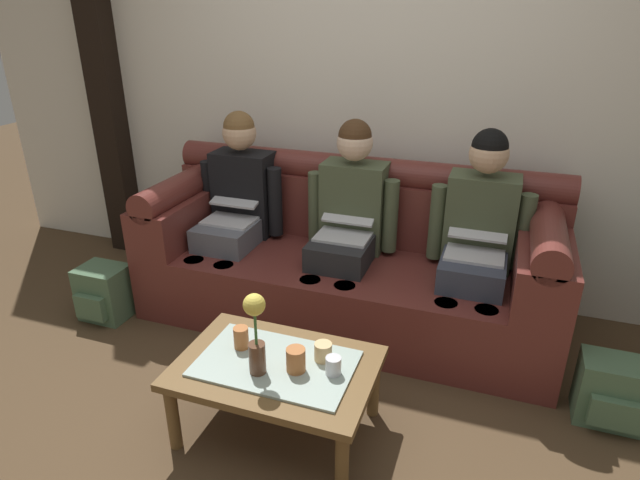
{
  "coord_description": "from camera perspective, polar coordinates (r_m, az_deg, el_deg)",
  "views": [
    {
      "loc": [
        0.83,
        -1.65,
        1.81
      ],
      "look_at": [
        -0.09,
        0.92,
        0.6
      ],
      "focal_mm": 29.89,
      "sensor_mm": 36.0,
      "label": 1
    }
  ],
  "objects": [
    {
      "name": "cup_far_left",
      "position": [
        2.31,
        1.44,
        -13.29
      ],
      "size": [
        0.07,
        0.07,
        0.08
      ],
      "primitive_type": "cylinder",
      "color": "silver",
      "rests_on": "coffee_table"
    },
    {
      "name": "cup_near_right",
      "position": [
        2.39,
        0.34,
        -11.87
      ],
      "size": [
        0.08,
        0.08,
        0.08
      ],
      "primitive_type": "cylinder",
      "color": "#DBB77A",
      "rests_on": "coffee_table"
    },
    {
      "name": "person_right",
      "position": [
        3.05,
        16.55,
        0.6
      ],
      "size": [
        0.56,
        0.67,
        1.22
      ],
      "color": "#383D4C",
      "rests_on": "ground_plane"
    },
    {
      "name": "cup_near_left",
      "position": [
        2.48,
        -8.44,
        -10.3
      ],
      "size": [
        0.07,
        0.07,
        0.1
      ],
      "primitive_type": "cylinder",
      "color": "#B26633",
      "rests_on": "coffee_table"
    },
    {
      "name": "coffee_table",
      "position": [
        2.43,
        -4.72,
        -13.97
      ],
      "size": [
        0.87,
        0.6,
        0.38
      ],
      "color": "brown",
      "rests_on": "ground_plane"
    },
    {
      "name": "flower_vase",
      "position": [
        2.24,
        -6.89,
        -9.67
      ],
      "size": [
        0.09,
        0.09,
        0.38
      ],
      "color": "brown",
      "rests_on": "coffee_table"
    },
    {
      "name": "back_wall_patterned",
      "position": [
        3.47,
        6.04,
        17.79
      ],
      "size": [
        6.0,
        0.12,
        2.9
      ],
      "primitive_type": "cube",
      "color": "silver",
      "rests_on": "ground_plane"
    },
    {
      "name": "person_middle",
      "position": [
        3.16,
        3.06,
        2.42
      ],
      "size": [
        0.56,
        0.67,
        1.22
      ],
      "color": "#232326",
      "rests_on": "ground_plane"
    },
    {
      "name": "ground_plane",
      "position": [
        2.59,
        -5.28,
        -20.68
      ],
      "size": [
        14.0,
        14.0,
        0.0
      ],
      "primitive_type": "plane",
      "color": "#4C3823"
    },
    {
      "name": "backpack_left",
      "position": [
        3.59,
        -22.12,
        -5.29
      ],
      "size": [
        0.29,
        0.28,
        0.34
      ],
      "color": "#4C6B4C",
      "rests_on": "ground_plane"
    },
    {
      "name": "backpack_right",
      "position": [
        2.91,
        28.91,
        -14.12
      ],
      "size": [
        0.32,
        0.25,
        0.32
      ],
      "color": "#4C6B4C",
      "rests_on": "ground_plane"
    },
    {
      "name": "couch",
      "position": [
        3.28,
        2.98,
        -2.29
      ],
      "size": [
        2.46,
        0.88,
        0.96
      ],
      "color": "maroon",
      "rests_on": "ground_plane"
    },
    {
      "name": "timber_pillar",
      "position": [
        4.29,
        -22.3,
        17.4
      ],
      "size": [
        0.2,
        0.2,
        2.9
      ],
      "primitive_type": "cube",
      "color": "black",
      "rests_on": "ground_plane"
    },
    {
      "name": "cup_far_center",
      "position": [
        2.32,
        -2.6,
        -12.69
      ],
      "size": [
        0.08,
        0.08,
        0.11
      ],
      "primitive_type": "cylinder",
      "color": "#B26633",
      "rests_on": "coffee_table"
    },
    {
      "name": "person_left",
      "position": [
        3.42,
        -8.94,
        3.92
      ],
      "size": [
        0.56,
        0.67,
        1.22
      ],
      "color": "#595B66",
      "rests_on": "ground_plane"
    }
  ]
}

